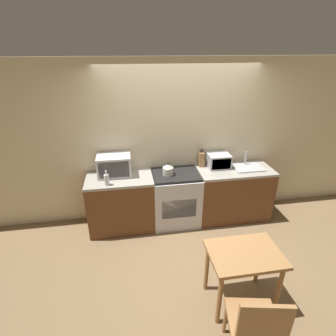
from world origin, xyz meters
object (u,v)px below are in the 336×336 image
(kettle, at_px, (168,169))
(dining_table, at_px, (244,261))
(bottle, at_px, (107,179))
(stove_range, at_px, (176,198))
(dining_chair, at_px, (257,325))
(microwave, at_px, (114,165))
(toaster_oven, at_px, (218,161))

(kettle, distance_m, dining_table, 1.77)
(bottle, bearing_deg, kettle, 11.54)
(stove_range, xyz_separation_m, kettle, (-0.13, -0.02, 0.54))
(stove_range, distance_m, dining_chair, 2.32)
(dining_table, bearing_deg, bottle, 135.83)
(kettle, bearing_deg, microwave, 171.03)
(stove_range, height_order, dining_table, stove_range)
(dining_chair, bearing_deg, microwave, 128.06)
(kettle, distance_m, toaster_oven, 0.88)
(stove_range, height_order, kettle, kettle)
(kettle, xyz_separation_m, dining_chair, (0.40, -2.29, -0.46))
(bottle, distance_m, toaster_oven, 1.83)
(microwave, relative_size, dining_chair, 0.55)
(dining_table, bearing_deg, kettle, 109.07)
(microwave, bearing_deg, kettle, -8.97)
(bottle, xyz_separation_m, dining_chair, (1.33, -2.10, -0.46))
(microwave, height_order, dining_chair, microwave)
(dining_table, bearing_deg, microwave, 128.08)
(microwave, height_order, toaster_oven, microwave)
(stove_range, relative_size, dining_chair, 0.97)
(toaster_oven, relative_size, dining_chair, 0.39)
(microwave, relative_size, toaster_oven, 1.42)
(kettle, bearing_deg, toaster_oven, 9.72)
(kettle, height_order, dining_table, kettle)
(dining_chair, bearing_deg, toaster_oven, 90.39)
(kettle, relative_size, dining_table, 0.26)
(dining_chair, bearing_deg, kettle, 111.23)
(kettle, bearing_deg, bottle, -168.46)
(stove_range, relative_size, microwave, 1.77)
(bottle, relative_size, toaster_oven, 0.63)
(microwave, xyz_separation_m, bottle, (-0.11, -0.32, -0.07))
(kettle, xyz_separation_m, toaster_oven, (0.87, 0.15, 0.03))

